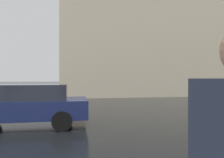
# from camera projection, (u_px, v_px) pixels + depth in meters

# --- Properties ---
(haussmann_block_corner) EXTENTS (15.62, 29.25, 22.41)m
(haussmann_block_corner) POSITION_uv_depth(u_px,v_px,m) (183.00, 3.00, 27.47)
(haussmann_block_corner) COLOR beige
(haussmann_block_corner) RESTS_ON ground_plane
(car_navy) EXTENTS (1.85, 4.10, 1.41)m
(car_navy) POSITION_uv_depth(u_px,v_px,m) (26.00, 104.00, 7.29)
(car_navy) COLOR navy
(car_navy) RESTS_ON ground_plane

